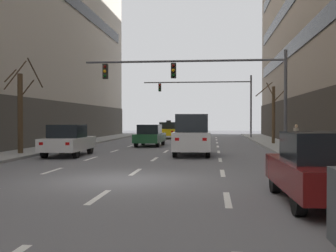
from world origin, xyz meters
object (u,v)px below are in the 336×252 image
(street_tree_3, at_px, (21,110))
(car_driving_3, at_px, (68,140))
(street_tree_0, at_px, (273,113))
(car_driving_0, at_px, (150,136))
(car_parked_1, at_px, (321,168))
(traffic_signal_0, at_px, (208,79))
(pedestrian_0, at_px, (296,135))
(taxi_driving_1, at_px, (169,130))
(car_driving_2, at_px, (192,135))
(traffic_signal_1, at_px, (216,94))

(street_tree_3, bearing_deg, car_driving_3, 4.01)
(car_driving_3, height_order, street_tree_0, street_tree_0)
(car_driving_0, relative_size, car_parked_1, 0.96)
(car_parked_1, xyz_separation_m, street_tree_3, (-12.58, 11.45, 1.62))
(car_driving_0, bearing_deg, car_parked_1, -70.91)
(car_parked_1, bearing_deg, traffic_signal_0, 101.58)
(traffic_signal_0, distance_m, pedestrian_0, 6.22)
(traffic_signal_0, bearing_deg, car_parked_1, -78.42)
(street_tree_0, bearing_deg, taxi_driving_1, 130.58)
(street_tree_3, bearing_deg, pedestrian_0, 13.60)
(car_driving_3, relative_size, traffic_signal_0, 0.40)
(car_driving_2, distance_m, traffic_signal_1, 21.76)
(street_tree_0, bearing_deg, car_driving_0, -165.54)
(car_driving_2, bearing_deg, traffic_signal_0, 42.83)
(traffic_signal_0, relative_size, traffic_signal_1, 0.99)
(car_driving_0, distance_m, car_driving_2, 8.20)
(car_driving_2, relative_size, pedestrian_0, 3.04)
(taxi_driving_1, bearing_deg, street_tree_0, -49.42)
(car_parked_1, height_order, street_tree_0, street_tree_0)
(car_driving_2, distance_m, car_driving_3, 6.58)
(traffic_signal_1, relative_size, street_tree_3, 2.23)
(car_driving_0, height_order, car_driving_2, car_driving_2)
(taxi_driving_1, relative_size, car_driving_2, 0.99)
(car_driving_3, bearing_deg, street_tree_0, 41.74)
(traffic_signal_1, bearing_deg, car_driving_0, -109.05)
(taxi_driving_1, relative_size, street_tree_3, 0.90)
(car_driving_3, bearing_deg, taxi_driving_1, 81.67)
(car_driving_3, bearing_deg, car_parked_1, -49.20)
(traffic_signal_1, height_order, street_tree_0, traffic_signal_1)
(car_parked_1, bearing_deg, taxi_driving_1, 101.88)
(street_tree_3, bearing_deg, traffic_signal_1, 65.22)
(street_tree_3, bearing_deg, car_driving_2, 7.56)
(pedestrian_0, bearing_deg, car_driving_0, 151.55)
(car_driving_0, bearing_deg, car_driving_3, -109.99)
(traffic_signal_0, relative_size, street_tree_0, 2.37)
(street_tree_3, bearing_deg, street_tree_0, 36.86)
(car_driving_2, relative_size, car_driving_3, 1.02)
(street_tree_0, relative_size, street_tree_3, 0.94)
(traffic_signal_0, height_order, traffic_signal_1, traffic_signal_1)
(car_driving_3, xyz_separation_m, street_tree_3, (-2.54, -0.18, 1.61))
(traffic_signal_0, bearing_deg, pedestrian_0, 18.14)
(traffic_signal_0, relative_size, street_tree_3, 2.22)
(street_tree_0, height_order, street_tree_3, street_tree_3)
(traffic_signal_0, height_order, street_tree_0, traffic_signal_0)
(street_tree_3, height_order, pedestrian_0, street_tree_3)
(car_parked_1, distance_m, pedestrian_0, 15.25)
(car_driving_2, height_order, traffic_signal_0, traffic_signal_0)
(car_parked_1, height_order, traffic_signal_0, traffic_signal_0)
(car_driving_2, xyz_separation_m, traffic_signal_1, (1.42, 21.43, 3.47))
(taxi_driving_1, distance_m, traffic_signal_1, 6.19)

